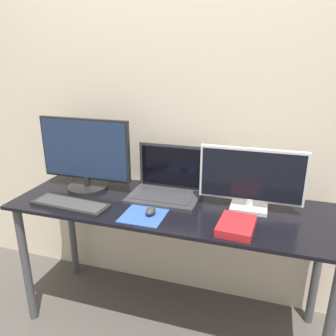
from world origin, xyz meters
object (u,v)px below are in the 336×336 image
Objects in this scene: mouse at (151,211)px; book at (236,226)px; laptop at (167,184)px; keyboard at (70,204)px; monitor_left at (85,156)px; monitor_right at (251,179)px.

book is (0.42, -0.01, -0.01)m from mouse.
laptop reaches higher than mouse.
mouse is at bearing 178.11° from book.
keyboard is at bearing -176.74° from mouse.
mouse is at bearing -24.00° from monitor_left.
book is (0.89, -0.22, -0.18)m from monitor_left.
laptop is at bearing 33.35° from keyboard.
book is (0.85, 0.01, 0.01)m from keyboard.
book is at bearing -1.89° from mouse.
book is at bearing 0.75° from keyboard.
monitor_right reaches higher than mouse.
monitor_right reaches higher than keyboard.
monitor_right reaches higher than book.
laptop is 5.18× the size of mouse.
monitor_right reaches higher than laptop.
keyboard is at bearing -81.63° from monitor_left.
laptop reaches higher than keyboard.
monitor_left reaches higher than keyboard.
book is at bearing -14.16° from monitor_left.
book is at bearing -99.56° from monitor_right.
monitor_right is 0.52m from mouse.
monitor_left is at bearing -173.68° from laptop.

